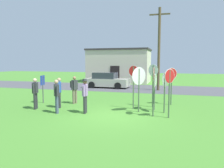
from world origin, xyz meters
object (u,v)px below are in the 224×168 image
Objects in this scene: person_holding_notes at (59,91)px; person_with_sunhat at (74,88)px; stop_sign_nearest at (153,79)px; info_panel_leftmost at (43,84)px; utility_pole at (159,48)px; stop_sign_low_front at (165,85)px; stop_sign_far_back at (154,84)px; person_in_blue at (85,94)px; stop_sign_leaning_left at (169,85)px; person_in_dark_shirt at (57,94)px; parked_car_on_street at (107,81)px; person_near_signs at (35,92)px; stop_sign_rear_left at (172,80)px; stop_sign_leaning_right at (133,80)px; stop_sign_center_cluster at (139,81)px; stop_sign_rear_right at (155,85)px.

person_holding_notes and person_with_sunhat have the same top height.
stop_sign_nearest is 6.78m from info_panel_leftmost.
utility_pole reaches higher than info_panel_leftmost.
stop_sign_low_front reaches higher than info_panel_leftmost.
person_in_blue is (-3.35, -0.29, -0.58)m from stop_sign_far_back.
person_with_sunhat is 2.02m from info_panel_leftmost.
stop_sign_leaning_left is 5.51m from person_in_dark_shirt.
person_in_dark_shirt is at bearing -112.85° from utility_pole.
person_holding_notes is 1.97m from info_panel_leftmost.
stop_sign_leaning_left reaches higher than parked_car_on_street.
stop_sign_low_front is at bearing -4.40° from info_panel_leftmost.
person_in_blue is at bearing -142.78° from stop_sign_nearest.
person_in_blue is 4.01m from info_panel_leftmost.
utility_pole is 10.68m from person_in_blue.
person_in_blue reaches higher than person_with_sunhat.
person_near_signs is 1.75m from info_panel_leftmost.
utility_pole reaches higher than stop_sign_rear_left.
stop_sign_low_front is 5.45m from person_in_dark_shirt.
person_with_sunhat is at bearing -167.81° from stop_sign_rear_left.
stop_sign_leaning_left is at bearing -6.74° from stop_sign_far_back.
person_in_blue is at bearing -2.42° from person_near_signs.
stop_sign_leaning_right reaches higher than person_near_signs.
person_with_sunhat is 2.42m from person_near_signs.
utility_pole is at bearing 87.47° from stop_sign_center_cluster.
person_holding_notes is (-5.18, -0.85, -0.38)m from stop_sign_rear_right.
utility_pole is 4.33× the size of person_holding_notes.
stop_sign_rear_left is at bearing -79.51° from utility_pole.
stop_sign_low_front is 1.02m from stop_sign_far_back.
stop_sign_center_cluster is 1.49m from stop_sign_nearest.
stop_sign_leaning_left is at bearing 6.15° from person_in_dark_shirt.
stop_sign_leaning_left is 1.34× the size of person_with_sunhat.
stop_sign_far_back is 4.82m from person_in_dark_shirt.
stop_sign_low_front is 1.21× the size of person_holding_notes.
info_panel_leftmost is (-7.74, -1.63, -0.31)m from stop_sign_rear_left.
parked_car_on_street is at bearing 122.56° from stop_sign_low_front.
stop_sign_leaning_left is 0.72m from stop_sign_far_back.
stop_sign_leaning_right is at bearing 179.05° from stop_sign_rear_right.
parked_car_on_street is at bearing 131.25° from stop_sign_rear_left.
stop_sign_rear_right is 0.80× the size of stop_sign_nearest.
stop_sign_rear_left is 3.18m from stop_sign_far_back.
stop_sign_leaning_right reaches higher than stop_sign_rear_left.
parked_car_on_street is at bearing 94.08° from person_in_dark_shirt.
stop_sign_far_back is (1.20, -1.37, -0.01)m from stop_sign_leaning_right.
stop_sign_leaning_right is 1.41× the size of person_holding_notes.
stop_sign_rear_right is at bearing -78.44° from stop_sign_nearest.
person_with_sunhat is at bearing 127.39° from person_in_blue.
person_holding_notes is (-4.83, -9.07, -2.89)m from utility_pole.
parked_car_on_street is 10.45m from stop_sign_rear_right.
stop_sign_nearest is 1.40× the size of person_in_blue.
person_near_signs is at bearing -124.17° from person_with_sunhat.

